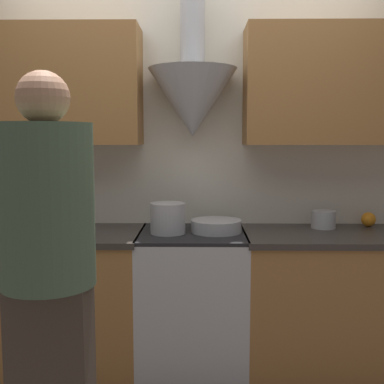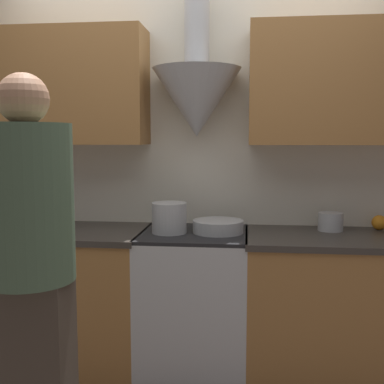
{
  "view_description": "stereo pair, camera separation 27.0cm",
  "coord_description": "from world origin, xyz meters",
  "px_view_note": "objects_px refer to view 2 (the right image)",
  "views": [
    {
      "loc": [
        0.04,
        -2.47,
        1.49
      ],
      "look_at": [
        0.0,
        0.22,
        1.19
      ],
      "focal_mm": 45.0,
      "sensor_mm": 36.0,
      "label": 1
    },
    {
      "loc": [
        0.31,
        -2.45,
        1.49
      ],
      "look_at": [
        0.0,
        0.22,
        1.19
      ],
      "focal_mm": 45.0,
      "sensor_mm": 36.0,
      "label": 2
    }
  ],
  "objects_px": {
    "stock_pot": "(169,218)",
    "mixing_bowl": "(218,226)",
    "saucepan": "(331,222)",
    "person_foreground_left": "(30,277)",
    "stove_range": "(194,309)",
    "orange_fruit": "(379,223)"
  },
  "relations": [
    {
      "from": "mixing_bowl",
      "to": "stove_range",
      "type": "bearing_deg",
      "value": -176.75
    },
    {
      "from": "orange_fruit",
      "to": "saucepan",
      "type": "height_order",
      "value": "saucepan"
    },
    {
      "from": "saucepan",
      "to": "person_foreground_left",
      "type": "relative_size",
      "value": 0.09
    },
    {
      "from": "mixing_bowl",
      "to": "person_foreground_left",
      "type": "distance_m",
      "value": 1.24
    },
    {
      "from": "stock_pot",
      "to": "person_foreground_left",
      "type": "distance_m",
      "value": 1.08
    },
    {
      "from": "orange_fruit",
      "to": "mixing_bowl",
      "type": "bearing_deg",
      "value": -168.49
    },
    {
      "from": "person_foreground_left",
      "to": "mixing_bowl",
      "type": "bearing_deg",
      "value": 57.72
    },
    {
      "from": "stove_range",
      "to": "orange_fruit",
      "type": "xyz_separation_m",
      "value": [
        1.1,
        0.2,
        0.51
      ]
    },
    {
      "from": "orange_fruit",
      "to": "person_foreground_left",
      "type": "xyz_separation_m",
      "value": [
        -1.63,
        -1.25,
        -0.03
      ]
    },
    {
      "from": "stock_pot",
      "to": "orange_fruit",
      "type": "distance_m",
      "value": 1.27
    },
    {
      "from": "stock_pot",
      "to": "mixing_bowl",
      "type": "bearing_deg",
      "value": 8.51
    },
    {
      "from": "stove_range",
      "to": "mixing_bowl",
      "type": "distance_m",
      "value": 0.52
    },
    {
      "from": "stove_range",
      "to": "orange_fruit",
      "type": "relative_size",
      "value": 10.49
    },
    {
      "from": "person_foreground_left",
      "to": "stock_pot",
      "type": "bearing_deg",
      "value": 69.29
    },
    {
      "from": "mixing_bowl",
      "to": "orange_fruit",
      "type": "height_order",
      "value": "orange_fruit"
    },
    {
      "from": "stove_range",
      "to": "stock_pot",
      "type": "xyz_separation_m",
      "value": [
        -0.14,
        -0.03,
        0.55
      ]
    },
    {
      "from": "mixing_bowl",
      "to": "saucepan",
      "type": "relative_size",
      "value": 2.0
    },
    {
      "from": "saucepan",
      "to": "person_foreground_left",
      "type": "height_order",
      "value": "person_foreground_left"
    },
    {
      "from": "orange_fruit",
      "to": "person_foreground_left",
      "type": "height_order",
      "value": "person_foreground_left"
    },
    {
      "from": "stock_pot",
      "to": "orange_fruit",
      "type": "xyz_separation_m",
      "value": [
        1.24,
        0.24,
        -0.04
      ]
    },
    {
      "from": "stove_range",
      "to": "person_foreground_left",
      "type": "height_order",
      "value": "person_foreground_left"
    },
    {
      "from": "orange_fruit",
      "to": "stock_pot",
      "type": "bearing_deg",
      "value": -169.17
    }
  ]
}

